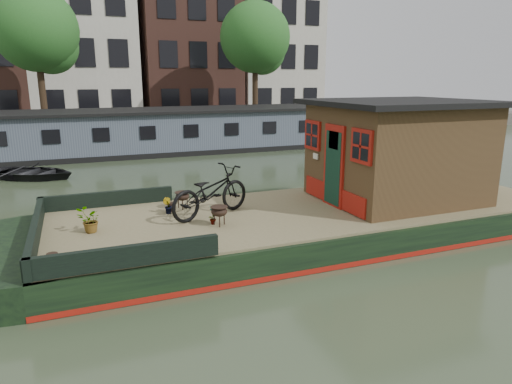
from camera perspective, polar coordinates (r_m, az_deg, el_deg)
name	(u,v)px	position (r m, az deg, el deg)	size (l,w,h in m)	color
ground	(316,234)	(10.91, 7.47, -5.21)	(120.00, 120.00, 0.00)	#2F3C26
houseboat_hull	(264,230)	(10.26, 0.98, -4.72)	(14.01, 4.02, 0.60)	black
houseboat_deck	(317,208)	(10.72, 7.58, -2.05)	(11.80, 3.80, 0.05)	olive
bow_bulwark	(85,225)	(9.37, -20.64, -3.93)	(3.00, 4.00, 0.35)	black
cabin	(397,150)	(11.67, 17.23, 5.06)	(4.00, 3.50, 2.42)	#322213
bicycle	(210,192)	(9.89, -5.71, 0.02)	(0.71, 2.05, 1.08)	black
potted_plant_a	(213,215)	(9.38, -5.42, -2.90)	(0.21, 0.14, 0.39)	brown
potted_plant_b	(167,206)	(10.28, -11.00, -1.70)	(0.20, 0.16, 0.36)	maroon
potted_plant_c	(90,220)	(9.40, -20.09, -3.37)	(0.44, 0.38, 0.49)	brown
brazier_front	(219,216)	(9.30, -4.61, -3.01)	(0.37, 0.37, 0.40)	black
brazier_rear	(183,200)	(10.61, -9.16, -1.02)	(0.37, 0.37, 0.40)	black
bollard_port	(170,207)	(10.42, -10.66, -1.88)	(0.19, 0.19, 0.21)	black
bollard_stbd	(53,259)	(8.08, -24.09, -7.67)	(0.17, 0.17, 0.20)	black
dinghy	(31,169)	(18.69, -26.30, 2.60)	(2.36, 3.31, 0.69)	black
far_houseboat	(182,131)	(23.66, -9.27, 7.49)	(20.40, 4.40, 2.11)	#495362
quay	(159,129)	(30.06, -11.99, 7.72)	(60.00, 6.00, 0.90)	#47443F
townhouse_row	(139,19)	(37.09, -14.37, 20.26)	(27.25, 8.00, 16.50)	brown
tree_left	(39,34)	(28.16, -25.49, 17.42)	(4.40, 4.40, 7.40)	#332316
tree_right	(257,41)	(30.29, 0.10, 18.37)	(4.40, 4.40, 7.40)	#332316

